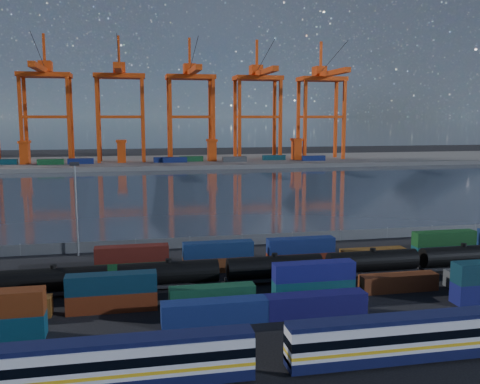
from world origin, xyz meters
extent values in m
plane|color=black|center=(0.00, 0.00, 0.00)|extent=(700.00, 700.00, 0.00)
plane|color=#2F3744|center=(0.00, 105.00, 0.01)|extent=(700.00, 700.00, 0.00)
cube|color=#514F4C|center=(0.00, 210.00, 1.00)|extent=(700.00, 70.00, 2.00)
cone|color=#1E2630|center=(-200.00, 1600.00, 260.00)|extent=(1100.00, 1100.00, 520.00)
cone|color=#1E2630|center=(200.00, 1600.00, 230.00)|extent=(1040.00, 1040.00, 460.00)
cone|color=#1E2630|center=(600.00, 1600.00, 190.00)|extent=(960.00, 960.00, 380.00)
cone|color=#1E2630|center=(950.00, 1600.00, 150.00)|extent=(840.00, 840.00, 300.00)
cube|color=silver|center=(-20.96, -23.29, 2.61)|extent=(22.54, 2.70, 3.43)
cube|color=#0E1236|center=(-20.96, -23.29, 0.81)|extent=(22.54, 2.76, 1.08)
cube|color=#0E1236|center=(-20.96, -23.29, 4.55)|extent=(22.54, 2.43, 0.45)
cube|color=gold|center=(-20.96, -23.29, 1.89)|extent=(22.56, 2.79, 0.32)
cube|color=black|center=(-20.96, -23.29, 2.97)|extent=(22.56, 2.79, 0.90)
cube|color=black|center=(-13.07, -23.29, 0.32)|extent=(2.70, 1.80, 0.63)
cube|color=silver|center=(5.04, -23.29, 2.61)|extent=(22.54, 2.70, 3.43)
cube|color=#0E1236|center=(5.04, -23.29, 0.81)|extent=(22.54, 2.76, 1.08)
cube|color=#0E1236|center=(5.04, -23.29, 4.55)|extent=(22.54, 2.43, 0.45)
cube|color=gold|center=(5.04, -23.29, 1.89)|extent=(22.56, 2.79, 0.32)
cube|color=black|center=(5.04, -23.29, 2.97)|extent=(22.56, 2.79, 0.90)
cube|color=black|center=(-2.85, -23.29, 0.32)|extent=(2.70, 1.80, 0.63)
cube|color=black|center=(12.93, -23.29, 0.32)|extent=(2.70, 1.80, 0.63)
cube|color=navy|center=(-11.11, -9.44, 1.37)|extent=(12.69, 2.58, 2.75)
cube|color=#121050|center=(1.52, -9.44, 1.37)|extent=(12.69, 2.58, 2.75)
cube|color=brown|center=(-36.08, -2.98, 1.22)|extent=(11.23, 2.28, 2.43)
cube|color=#5E220E|center=(-23.21, -2.98, 1.22)|extent=(11.23, 2.28, 2.43)
cube|color=#0B263A|center=(-23.21, -2.98, 3.65)|extent=(11.23, 2.28, 2.43)
cube|color=#12452C|center=(-10.43, -2.98, 1.22)|extent=(11.23, 2.28, 2.43)
cube|color=#0E4049|center=(3.50, -2.98, 1.22)|extent=(11.23, 2.28, 2.43)
cube|color=navy|center=(3.50, -2.98, 3.65)|extent=(11.23, 2.28, 2.43)
cube|color=#622B13|center=(16.07, -2.98, 1.22)|extent=(11.23, 2.28, 2.43)
cube|color=#134720|center=(-20.66, 11.56, 1.20)|extent=(11.12, 2.26, 2.41)
cube|color=#4D150F|center=(-20.66, 11.56, 3.61)|extent=(11.12, 2.26, 2.41)
cube|color=#652F14|center=(-7.29, 11.56, 1.20)|extent=(11.12, 2.26, 2.41)
cube|color=#102450|center=(-7.29, 11.56, 3.61)|extent=(11.12, 2.26, 2.41)
cube|color=maroon|center=(6.36, 11.56, 1.20)|extent=(11.12, 2.26, 2.41)
cube|color=navy|center=(6.36, 11.56, 3.61)|extent=(11.12, 2.26, 2.41)
cube|color=brown|center=(19.06, 11.56, 1.20)|extent=(11.12, 2.26, 2.41)
cube|color=#0C3B43|center=(32.24, 11.56, 1.20)|extent=(11.12, 2.26, 2.41)
cube|color=#124319|center=(32.24, 11.56, 3.61)|extent=(11.12, 2.26, 2.41)
cylinder|color=black|center=(-31.11, 4.03, 2.49)|extent=(14.09, 3.14, 3.14)
cylinder|color=black|center=(-31.11, 4.03, 4.23)|extent=(0.87, 0.87, 0.54)
cube|color=black|center=(-31.11, 4.03, 0.76)|extent=(14.63, 2.17, 0.43)
cube|color=black|center=(-35.98, 4.03, 0.33)|extent=(2.71, 1.95, 0.65)
cube|color=black|center=(-26.23, 4.03, 0.33)|extent=(2.71, 1.95, 0.65)
cylinder|color=black|center=(-15.61, 4.03, 2.49)|extent=(14.09, 3.14, 3.14)
cylinder|color=black|center=(-15.61, 4.03, 4.23)|extent=(0.87, 0.87, 0.54)
cube|color=black|center=(-15.61, 4.03, 0.76)|extent=(14.63, 2.17, 0.43)
cube|color=black|center=(-20.48, 4.03, 0.33)|extent=(2.71, 1.95, 0.65)
cube|color=black|center=(-10.73, 4.03, 0.33)|extent=(2.71, 1.95, 0.65)
cylinder|color=black|center=(-0.11, 4.03, 2.49)|extent=(14.09, 3.14, 3.14)
cylinder|color=black|center=(-0.11, 4.03, 4.23)|extent=(0.87, 0.87, 0.54)
cube|color=black|center=(-0.11, 4.03, 0.76)|extent=(14.63, 2.17, 0.43)
cube|color=black|center=(-4.98, 4.03, 0.33)|extent=(2.71, 1.95, 0.65)
cube|color=black|center=(4.77, 4.03, 0.33)|extent=(2.71, 1.95, 0.65)
cylinder|color=black|center=(15.39, 4.03, 2.49)|extent=(14.09, 3.14, 3.14)
cylinder|color=black|center=(15.39, 4.03, 4.23)|extent=(0.87, 0.87, 0.54)
cube|color=black|center=(15.39, 4.03, 0.76)|extent=(14.63, 2.17, 0.43)
cube|color=black|center=(10.52, 4.03, 0.33)|extent=(2.71, 1.95, 0.65)
cube|color=black|center=(20.27, 4.03, 0.33)|extent=(2.71, 1.95, 0.65)
cylinder|color=black|center=(30.89, 4.03, 2.49)|extent=(14.09, 3.14, 3.14)
cylinder|color=black|center=(30.89, 4.03, 4.23)|extent=(0.87, 0.87, 0.54)
cube|color=black|center=(30.89, 4.03, 0.76)|extent=(14.63, 2.17, 0.43)
cube|color=black|center=(26.02, 4.03, 0.33)|extent=(2.71, 1.95, 0.65)
cube|color=#595B5E|center=(0.00, 28.00, 1.00)|extent=(160.00, 0.06, 2.00)
cylinder|color=slate|center=(-40.00, 28.00, 1.10)|extent=(0.12, 0.12, 2.20)
cylinder|color=slate|center=(-30.00, 28.00, 1.10)|extent=(0.12, 0.12, 2.20)
cylinder|color=slate|center=(-20.00, 28.00, 1.10)|extent=(0.12, 0.12, 2.20)
cylinder|color=slate|center=(-10.00, 28.00, 1.10)|extent=(0.12, 0.12, 2.20)
cylinder|color=slate|center=(0.00, 28.00, 1.10)|extent=(0.12, 0.12, 2.20)
cylinder|color=slate|center=(10.00, 28.00, 1.10)|extent=(0.12, 0.12, 2.20)
cylinder|color=slate|center=(20.00, 28.00, 1.10)|extent=(0.12, 0.12, 2.20)
cylinder|color=slate|center=(30.00, 28.00, 1.10)|extent=(0.12, 0.12, 2.20)
cylinder|color=slate|center=(40.00, 28.00, 1.10)|extent=(0.12, 0.12, 2.20)
cylinder|color=slate|center=(50.00, 28.00, 1.10)|extent=(0.12, 0.12, 2.20)
cylinder|color=slate|center=(-30.00, 26.00, 8.00)|extent=(0.36, 0.36, 16.00)
cube|color=black|center=(-30.00, 26.00, 16.30)|extent=(1.60, 0.40, 0.60)
cube|color=#CC3D0E|center=(-70.81, 199.11, 22.11)|extent=(1.57, 1.57, 44.21)
cube|color=#CC3D0E|center=(-70.81, 210.89, 22.11)|extent=(1.57, 1.57, 44.21)
cube|color=#CC3D0E|center=(-49.19, 199.11, 22.11)|extent=(1.57, 1.57, 44.21)
cube|color=#CC3D0E|center=(-49.19, 210.89, 22.11)|extent=(1.57, 1.57, 44.21)
cube|color=#CC3D0E|center=(-60.00, 199.11, 24.32)|extent=(21.61, 1.38, 1.38)
cube|color=#CC3D0E|center=(-60.00, 210.89, 24.32)|extent=(21.61, 1.38, 1.38)
cube|color=#CC3D0E|center=(-60.00, 205.00, 44.21)|extent=(24.56, 13.75, 2.16)
cube|color=#CC3D0E|center=(-60.00, 193.21, 46.18)|extent=(2.95, 47.16, 2.46)
cube|color=#CC3D0E|center=(-60.00, 208.93, 48.63)|extent=(5.89, 7.86, 4.91)
cube|color=#CC3D0E|center=(-60.00, 206.96, 56.00)|extent=(1.18, 1.18, 15.72)
cylinder|color=black|center=(-60.00, 190.85, 53.05)|extent=(0.24, 40.44, 13.34)
cube|color=#CC3D0E|center=(-35.81, 199.11, 22.11)|extent=(1.57, 1.57, 44.21)
cube|color=#CC3D0E|center=(-35.81, 210.89, 22.11)|extent=(1.57, 1.57, 44.21)
cube|color=#CC3D0E|center=(-14.19, 199.11, 22.11)|extent=(1.57, 1.57, 44.21)
cube|color=#CC3D0E|center=(-14.19, 210.89, 22.11)|extent=(1.57, 1.57, 44.21)
cube|color=#CC3D0E|center=(-25.00, 199.11, 24.32)|extent=(21.61, 1.38, 1.38)
cube|color=#CC3D0E|center=(-25.00, 210.89, 24.32)|extent=(21.61, 1.38, 1.38)
cube|color=#CC3D0E|center=(-25.00, 205.00, 44.21)|extent=(24.56, 13.75, 2.16)
cube|color=#CC3D0E|center=(-25.00, 193.21, 46.18)|extent=(2.95, 47.16, 2.46)
cube|color=#CC3D0E|center=(-25.00, 208.93, 48.63)|extent=(5.89, 7.86, 4.91)
cube|color=#CC3D0E|center=(-25.00, 206.96, 56.00)|extent=(1.18, 1.18, 15.72)
cylinder|color=black|center=(-25.00, 190.85, 53.05)|extent=(0.24, 40.44, 13.34)
cube|color=#CC3D0E|center=(-0.81, 199.11, 22.11)|extent=(1.57, 1.57, 44.21)
cube|color=#CC3D0E|center=(-0.81, 210.89, 22.11)|extent=(1.57, 1.57, 44.21)
cube|color=#CC3D0E|center=(20.81, 199.11, 22.11)|extent=(1.57, 1.57, 44.21)
cube|color=#CC3D0E|center=(20.81, 210.89, 22.11)|extent=(1.57, 1.57, 44.21)
cube|color=#CC3D0E|center=(10.00, 199.11, 24.32)|extent=(21.61, 1.38, 1.38)
cube|color=#CC3D0E|center=(10.00, 210.89, 24.32)|extent=(21.61, 1.38, 1.38)
cube|color=#CC3D0E|center=(10.00, 205.00, 44.21)|extent=(24.56, 13.75, 2.16)
cube|color=#CC3D0E|center=(10.00, 193.21, 46.18)|extent=(2.95, 47.16, 2.46)
cube|color=#CC3D0E|center=(10.00, 208.93, 48.63)|extent=(5.89, 7.86, 4.91)
cube|color=#CC3D0E|center=(10.00, 206.96, 56.00)|extent=(1.18, 1.18, 15.72)
cylinder|color=black|center=(10.00, 190.85, 53.05)|extent=(0.24, 40.44, 13.34)
cube|color=#CC3D0E|center=(34.19, 199.11, 22.11)|extent=(1.57, 1.57, 44.21)
cube|color=#CC3D0E|center=(34.19, 210.89, 22.11)|extent=(1.57, 1.57, 44.21)
cube|color=#CC3D0E|center=(55.81, 199.11, 22.11)|extent=(1.57, 1.57, 44.21)
cube|color=#CC3D0E|center=(55.81, 210.89, 22.11)|extent=(1.57, 1.57, 44.21)
cube|color=#CC3D0E|center=(45.00, 199.11, 24.32)|extent=(21.61, 1.38, 1.38)
cube|color=#CC3D0E|center=(45.00, 210.89, 24.32)|extent=(21.61, 1.38, 1.38)
cube|color=#CC3D0E|center=(45.00, 205.00, 44.21)|extent=(24.56, 13.75, 2.16)
cube|color=#CC3D0E|center=(45.00, 193.21, 46.18)|extent=(2.95, 47.16, 2.46)
cube|color=#CC3D0E|center=(45.00, 208.93, 48.63)|extent=(5.89, 7.86, 4.91)
cube|color=#CC3D0E|center=(45.00, 206.96, 56.00)|extent=(1.18, 1.18, 15.72)
cylinder|color=black|center=(45.00, 190.85, 53.05)|extent=(0.24, 40.44, 13.34)
cube|color=#CC3D0E|center=(69.19, 199.11, 22.11)|extent=(1.57, 1.57, 44.21)
cube|color=#CC3D0E|center=(69.19, 210.89, 22.11)|extent=(1.57, 1.57, 44.21)
cube|color=#CC3D0E|center=(90.81, 199.11, 22.11)|extent=(1.57, 1.57, 44.21)
cube|color=#CC3D0E|center=(90.81, 210.89, 22.11)|extent=(1.57, 1.57, 44.21)
cube|color=#CC3D0E|center=(80.00, 199.11, 24.32)|extent=(21.61, 1.38, 1.38)
cube|color=#CC3D0E|center=(80.00, 210.89, 24.32)|extent=(21.61, 1.38, 1.38)
cube|color=#CC3D0E|center=(80.00, 205.00, 44.21)|extent=(24.56, 13.75, 2.16)
cube|color=#CC3D0E|center=(80.00, 193.21, 46.18)|extent=(2.95, 47.16, 2.46)
cube|color=#CC3D0E|center=(80.00, 208.93, 48.63)|extent=(5.89, 7.86, 4.91)
cube|color=#CC3D0E|center=(80.00, 206.96, 56.00)|extent=(1.18, 1.18, 15.72)
cylinder|color=black|center=(80.00, 190.85, 53.05)|extent=(0.24, 40.44, 13.34)
cube|color=navy|center=(0.66, 194.68, 3.30)|extent=(12.00, 2.44, 2.60)
cube|color=navy|center=(71.34, 190.93, 3.30)|extent=(12.00, 2.44, 2.60)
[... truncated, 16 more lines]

